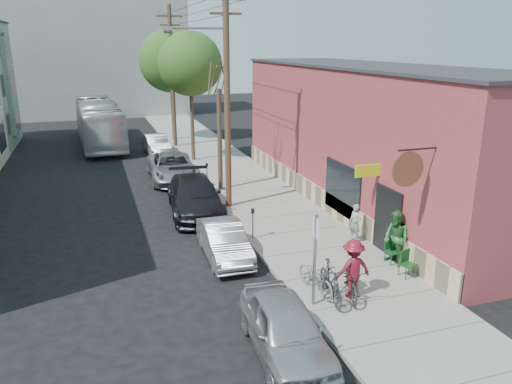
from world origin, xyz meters
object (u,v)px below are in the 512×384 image
object	(u,v)px
sign_post	(315,252)
patio_chair_a	(393,251)
parked_bike_b	(316,277)
patron_grey	(355,223)
parking_meter_near	(253,219)
patio_chair_b	(408,264)
car_4	(156,145)
utility_pole_near	(226,93)
tree_bare	(220,140)
cyclist	(353,269)
tree_leafy_mid	(190,64)
patron_green	(396,238)
car_0	(286,329)
tree_leafy_far	(170,61)
parked_bike_a	(331,282)
car_1	(224,241)
bus	(99,123)
car_3	(172,167)
parking_meter_far	(207,171)

from	to	relation	value
sign_post	patio_chair_a	size ratio (longest dim) A/B	3.18
parked_bike_b	patron_grey	bearing A→B (deg)	39.01
parking_meter_near	patio_chair_b	distance (m)	6.12
car_4	sign_post	bearing A→B (deg)	-90.43
utility_pole_near	tree_bare	size ratio (longest dim) A/B	1.92
patio_chair_a	cyclist	distance (m)	3.09
sign_post	parked_bike_b	bearing A→B (deg)	60.28
sign_post	tree_leafy_mid	world-z (taller)	tree_leafy_mid
patron_green	car_0	distance (m)	6.48
parked_bike_b	tree_leafy_far	bearing A→B (deg)	82.99
parked_bike_a	car_1	world-z (taller)	parked_bike_a
patron_grey	patron_green	distance (m)	2.32
cyclist	bus	size ratio (longest dim) A/B	0.15
tree_bare	bus	size ratio (longest dim) A/B	0.43
patron_green	car_3	distance (m)	15.07
tree_leafy_mid	patio_chair_b	world-z (taller)	tree_leafy_mid
patio_chair_a	patron_grey	xyz separation A→B (m)	(-0.30, 2.18, 0.31)
car_1	parked_bike_b	bearing A→B (deg)	-60.62
patio_chair_a	cyclist	size ratio (longest dim) A/B	0.48
tree_leafy_mid	car_4	xyz separation A→B (m)	(-2.00, 3.21, -5.61)
patio_chair_a	car_1	world-z (taller)	car_1
tree_bare	car_0	world-z (taller)	tree_bare
car_1	tree_leafy_far	bearing A→B (deg)	86.49
parked_bike_b	car_0	xyz separation A→B (m)	(-2.00, -2.52, 0.06)
patron_grey	car_3	world-z (taller)	patron_grey
parking_meter_near	tree_leafy_mid	world-z (taller)	tree_leafy_mid
sign_post	tree_bare	distance (m)	12.75
patio_chair_a	car_3	size ratio (longest dim) A/B	0.16
patio_chair_b	patron_grey	world-z (taller)	patron_grey
tree_leafy_mid	tree_leafy_far	world-z (taller)	tree_leafy_far
tree_bare	car_1	bearing A→B (deg)	-103.52
car_4	car_1	bearing A→B (deg)	-94.27
car_4	tree_bare	bearing A→B (deg)	-83.40
utility_pole_near	car_0	distance (m)	12.61
tree_leafy_far	parked_bike_b	size ratio (longest dim) A/B	4.44
parking_meter_near	bus	distance (m)	22.92
tree_bare	patio_chair_a	xyz separation A→B (m)	(3.40, -10.93, -2.16)
parking_meter_far	patio_chair_b	xyz separation A→B (m)	(3.80, -12.77, -0.39)
tree_bare	patron_grey	distance (m)	9.46
parking_meter_far	patio_chair_b	size ratio (longest dim) A/B	1.41
patio_chair_b	parked_bike_a	bearing A→B (deg)	170.30
utility_pole_near	parked_bike_a	bearing A→B (deg)	-86.67
patio_chair_a	car_0	size ratio (longest dim) A/B	0.21
utility_pole_near	parked_bike_b	xyz separation A→B (m)	(0.36, -9.07, -4.76)
tree_leafy_far	cyclist	world-z (taller)	tree_leafy_far
tree_bare	car_1	world-z (taller)	tree_bare
utility_pole_near	parked_bike_b	bearing A→B (deg)	-87.70
parking_meter_far	parked_bike_b	size ratio (longest dim) A/B	0.65
tree_leafy_mid	patio_chair_b	xyz separation A→B (m)	(3.25, -19.22, -5.70)
patio_chair_a	parked_bike_b	xyz separation A→B (m)	(-3.45, -1.07, 0.06)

